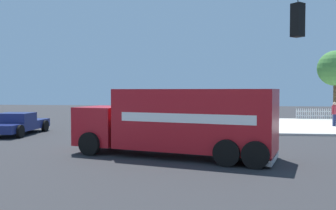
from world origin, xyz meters
The scene contains 6 objects.
ground_plane centered at (0.00, 0.00, 0.00)m, with size 100.00×100.00×0.00m, color #2B2B2D.
delivery_truck centered at (-1.67, 0.86, 1.50)m, with size 8.92×4.82×2.85m.
pickup_navy centered at (9.22, -5.67, 0.73)m, with size 2.35×5.25×1.38m.
pedestrian_near_corner centered at (-12.06, -12.31, 1.16)m, with size 0.45×0.38×1.78m.
picket_fence_run centered at (-13.27, -19.24, 0.62)m, with size 4.96×0.05×0.95m.
shade_tree_near centered at (-13.56, -16.97, 4.67)m, with size 3.04×3.04×6.08m.
Camera 1 is at (-3.13, 16.27, 2.81)m, focal length 39.33 mm.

